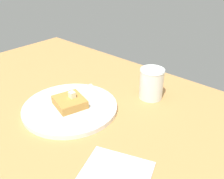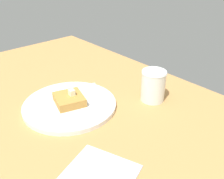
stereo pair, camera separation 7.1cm
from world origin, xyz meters
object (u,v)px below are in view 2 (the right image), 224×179
object	(u,v)px
plate	(70,105)
napkin	(99,176)
fork	(97,97)
syrup_jar	(153,86)

from	to	relation	value
plate	napkin	distance (cm)	26.89
fork	napkin	size ratio (longest dim) A/B	1.06
plate	syrup_jar	bearing A→B (deg)	58.09
plate	syrup_jar	size ratio (longest dim) A/B	2.83
plate	fork	size ratio (longest dim) A/B	1.83
plate	napkin	size ratio (longest dim) A/B	1.93
syrup_jar	plate	bearing A→B (deg)	-121.91
plate	fork	distance (cm)	8.23
fork	plate	bearing A→B (deg)	-111.85
plate	syrup_jar	distance (cm)	24.69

